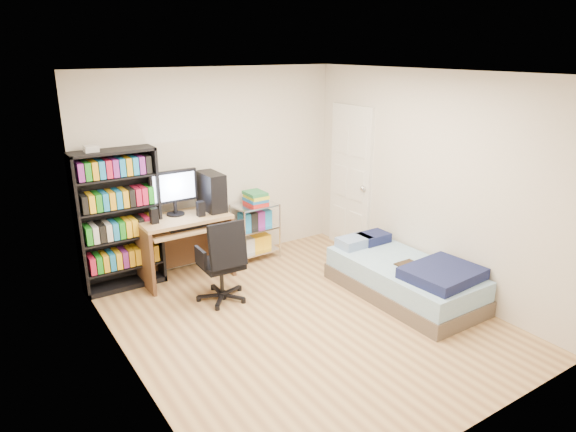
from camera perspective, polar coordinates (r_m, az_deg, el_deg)
room at (r=4.99m, az=1.86°, el=1.09°), size 3.58×4.08×2.58m
media_shelf at (r=6.19m, az=-18.29°, el=-0.31°), size 0.93×0.31×1.72m
computer_desk at (r=6.36m, az=-10.80°, el=-0.38°), size 1.07×0.62×1.34m
office_chair at (r=5.79m, az=-7.24°, el=-6.53°), size 0.60×0.60×0.97m
wire_cart at (r=6.82m, az=-3.70°, el=0.10°), size 0.58×0.43×0.92m
bed at (r=6.02m, az=12.89°, el=-6.71°), size 0.90×1.80×0.51m
door at (r=7.10m, az=6.96°, el=4.09°), size 0.12×0.80×2.00m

